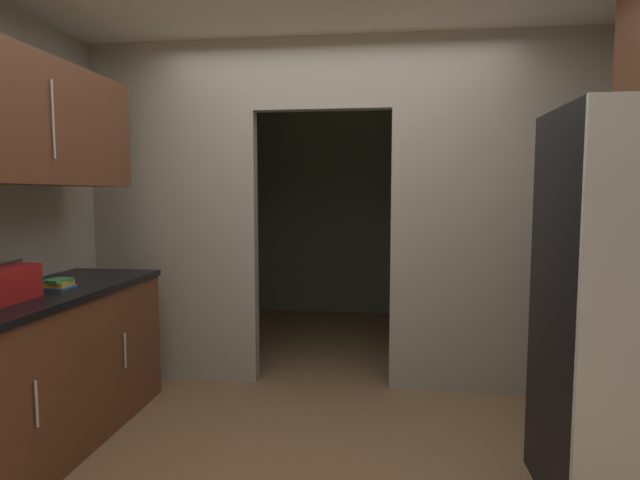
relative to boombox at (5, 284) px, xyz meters
The scene contains 6 objects.
kitchen_partition 2.18m from the boombox, 43.19° to the left, with size 3.77×0.12×2.57m.
adjoining_room_shell 3.58m from the boombox, 64.53° to the left, with size 3.77×2.49×2.57m.
lower_cabinet_run 0.58m from the boombox, 97.22° to the left, with size 0.64×1.88×0.90m.
upper_cabinet_counterside 0.87m from the boombox, 97.22° to the left, with size 0.36×1.69×0.68m.
boombox is the anchor object (origin of this frame).
book_stack 0.39m from the boombox, 85.99° to the left, with size 0.15×0.17×0.06m.
Camera 1 is at (0.33, -2.40, 1.44)m, focal length 28.96 mm.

